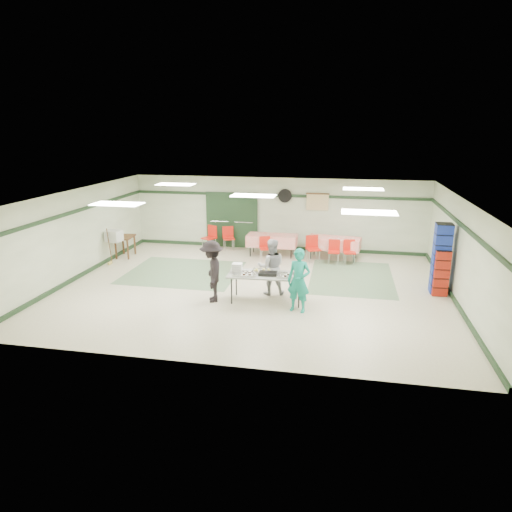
% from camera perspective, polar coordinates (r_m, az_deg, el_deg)
% --- Properties ---
extents(floor, '(11.00, 11.00, 0.00)m').
position_cam_1_polar(floor, '(13.24, -0.31, -4.00)').
color(floor, beige).
rests_on(floor, ground).
extents(ceiling, '(11.00, 11.00, 0.00)m').
position_cam_1_polar(ceiling, '(12.59, -0.32, 7.64)').
color(ceiling, white).
rests_on(ceiling, wall_back).
extents(wall_back, '(11.00, 0.00, 11.00)m').
position_cam_1_polar(wall_back, '(17.18, 2.63, 5.28)').
color(wall_back, beige).
rests_on(wall_back, floor).
extents(wall_front, '(11.00, 0.00, 11.00)m').
position_cam_1_polar(wall_front, '(8.68, -6.15, -5.49)').
color(wall_front, beige).
rests_on(wall_front, floor).
extents(wall_left, '(0.00, 9.00, 9.00)m').
position_cam_1_polar(wall_left, '(14.90, -21.55, 2.54)').
color(wall_left, beige).
rests_on(wall_left, floor).
extents(wall_right, '(0.00, 9.00, 9.00)m').
position_cam_1_polar(wall_right, '(12.98, 24.24, 0.40)').
color(wall_right, beige).
rests_on(wall_right, floor).
extents(trim_back, '(11.00, 0.06, 0.10)m').
position_cam_1_polar(trim_back, '(17.04, 2.64, 7.58)').
color(trim_back, '#1B321C').
rests_on(trim_back, wall_back).
extents(baseboard_back, '(11.00, 0.06, 0.12)m').
position_cam_1_polar(baseboard_back, '(17.44, 2.56, 1.10)').
color(baseboard_back, '#1B321C').
rests_on(baseboard_back, floor).
extents(trim_left, '(0.06, 9.00, 0.10)m').
position_cam_1_polar(trim_left, '(14.76, -21.73, 5.18)').
color(trim_left, '#1B321C').
rests_on(trim_left, wall_back).
extents(baseboard_left, '(0.06, 9.00, 0.12)m').
position_cam_1_polar(baseboard_left, '(15.21, -20.97, -2.19)').
color(baseboard_left, '#1B321C').
rests_on(baseboard_left, floor).
extents(trim_right, '(0.06, 9.00, 0.10)m').
position_cam_1_polar(trim_right, '(12.82, 24.46, 3.42)').
color(trim_right, '#1B321C').
rests_on(trim_right, wall_back).
extents(baseboard_right, '(0.06, 9.00, 0.12)m').
position_cam_1_polar(baseboard_right, '(13.35, 23.49, -4.94)').
color(baseboard_right, '#1B321C').
rests_on(baseboard_right, floor).
extents(green_patch_a, '(3.50, 3.00, 0.01)m').
position_cam_1_polar(green_patch_a, '(14.81, -9.08, -2.02)').
color(green_patch_a, '#628561').
rests_on(green_patch_a, floor).
extents(green_patch_b, '(2.50, 3.50, 0.01)m').
position_cam_1_polar(green_patch_b, '(14.44, 11.86, -2.63)').
color(green_patch_b, '#628561').
rests_on(green_patch_b, floor).
extents(double_door_left, '(0.90, 0.06, 2.10)m').
position_cam_1_polar(double_door_left, '(17.63, -4.53, 4.53)').
color(double_door_left, gray).
rests_on(double_door_left, floor).
extents(double_door_right, '(0.90, 0.06, 2.10)m').
position_cam_1_polar(double_door_right, '(17.41, -1.50, 4.42)').
color(double_door_right, gray).
rests_on(double_door_right, floor).
extents(door_frame, '(2.00, 0.03, 2.15)m').
position_cam_1_polar(door_frame, '(17.49, -3.05, 4.47)').
color(door_frame, '#1B321C').
rests_on(door_frame, floor).
extents(wall_fan, '(0.50, 0.10, 0.50)m').
position_cam_1_polar(wall_fan, '(16.97, 3.64, 7.53)').
color(wall_fan, black).
rests_on(wall_fan, wall_back).
extents(scroll_banner, '(0.80, 0.02, 0.60)m').
position_cam_1_polar(scroll_banner, '(16.89, 7.69, 6.70)').
color(scroll_banner, '#CFB381').
rests_on(scroll_banner, wall_back).
extents(serving_table, '(2.07, 0.91, 0.76)m').
position_cam_1_polar(serving_table, '(12.02, 1.33, -2.46)').
color(serving_table, '#A2A29D').
rests_on(serving_table, floor).
extents(sheet_tray_right, '(0.61, 0.47, 0.02)m').
position_cam_1_polar(sheet_tray_right, '(11.87, 4.08, -2.48)').
color(sheet_tray_right, silver).
rests_on(sheet_tray_right, serving_table).
extents(sheet_tray_mid, '(0.57, 0.44, 0.02)m').
position_cam_1_polar(sheet_tray_mid, '(12.19, 0.81, -1.94)').
color(sheet_tray_mid, silver).
rests_on(sheet_tray_mid, serving_table).
extents(sheet_tray_left, '(0.61, 0.48, 0.02)m').
position_cam_1_polar(sheet_tray_left, '(11.96, -1.38, -2.29)').
color(sheet_tray_left, silver).
rests_on(sheet_tray_left, serving_table).
extents(baking_pan, '(0.49, 0.32, 0.08)m').
position_cam_1_polar(baking_pan, '(11.93, 1.51, -2.20)').
color(baking_pan, black).
rests_on(baking_pan, serving_table).
extents(foam_box_stack, '(0.27, 0.24, 0.23)m').
position_cam_1_polar(foam_box_stack, '(12.18, -2.37, -1.45)').
color(foam_box_stack, white).
rests_on(foam_box_stack, serving_table).
extents(volunteer_teal, '(0.67, 0.52, 1.62)m').
position_cam_1_polar(volunteer_teal, '(11.40, 5.37, -3.08)').
color(volunteer_teal, '#138876').
rests_on(volunteer_teal, floor).
extents(volunteer_grey, '(0.88, 0.76, 1.57)m').
position_cam_1_polar(volunteer_grey, '(12.55, 1.90, -1.36)').
color(volunteer_grey, '#97979C').
rests_on(volunteer_grey, floor).
extents(volunteer_dark, '(0.92, 1.21, 1.65)m').
position_cam_1_polar(volunteer_dark, '(12.08, -5.54, -1.92)').
color(volunteer_dark, black).
rests_on(volunteer_dark, floor).
extents(dining_table_a, '(1.90, 1.05, 0.77)m').
position_cam_1_polar(dining_table_a, '(16.23, 9.70, 1.62)').
color(dining_table_a, red).
rests_on(dining_table_a, floor).
extents(dining_table_b, '(1.78, 0.80, 0.77)m').
position_cam_1_polar(dining_table_b, '(16.42, 2.00, 2.00)').
color(dining_table_b, red).
rests_on(dining_table_b, floor).
extents(chair_a, '(0.38, 0.38, 0.81)m').
position_cam_1_polar(chair_a, '(15.70, 9.73, 0.86)').
color(chair_a, red).
rests_on(chair_a, floor).
extents(chair_b, '(0.56, 0.56, 0.93)m').
position_cam_1_polar(chair_b, '(15.71, 7.09, 1.25)').
color(chair_b, red).
rests_on(chair_b, floor).
extents(chair_c, '(0.44, 0.44, 0.83)m').
position_cam_1_polar(chair_c, '(15.70, 11.57, 0.81)').
color(chair_c, red).
rests_on(chair_c, floor).
extents(chair_d, '(0.48, 0.49, 0.82)m').
position_cam_1_polar(chair_d, '(15.91, 1.15, 1.30)').
color(chair_d, red).
rests_on(chair_d, floor).
extents(chair_loose_a, '(0.54, 0.54, 0.88)m').
position_cam_1_polar(chair_loose_a, '(17.22, -3.48, 2.55)').
color(chair_loose_a, red).
rests_on(chair_loose_a, floor).
extents(chair_loose_b, '(0.59, 0.59, 0.94)m').
position_cam_1_polar(chair_loose_b, '(17.20, -5.71, 2.60)').
color(chair_loose_b, red).
rests_on(chair_loose_b, floor).
extents(crate_stack_blue_a, '(0.42, 0.42, 1.77)m').
position_cam_1_polar(crate_stack_blue_a, '(13.70, 21.96, -0.62)').
color(crate_stack_blue_a, navy).
rests_on(crate_stack_blue_a, floor).
extents(crate_stack_red, '(0.42, 0.42, 1.30)m').
position_cam_1_polar(crate_stack_red, '(13.51, 22.05, -1.89)').
color(crate_stack_red, '#9B1F0F').
rests_on(crate_stack_red, floor).
extents(crate_stack_blue_b, '(0.45, 0.45, 1.99)m').
position_cam_1_polar(crate_stack_blue_b, '(13.54, 22.11, -0.34)').
color(crate_stack_blue_b, navy).
rests_on(crate_stack_blue_b, floor).
extents(printer_table, '(0.62, 0.89, 0.74)m').
position_cam_1_polar(printer_table, '(16.90, -16.07, 2.00)').
color(printer_table, brown).
rests_on(printer_table, floor).
extents(office_printer, '(0.53, 0.48, 0.38)m').
position_cam_1_polar(office_printer, '(16.19, -17.33, 2.40)').
color(office_printer, '#B3B2AE').
rests_on(office_printer, printer_table).
extents(broom, '(0.08, 0.20, 1.23)m').
position_cam_1_polar(broom, '(16.10, -17.86, 1.23)').
color(broom, brown).
rests_on(broom, floor).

